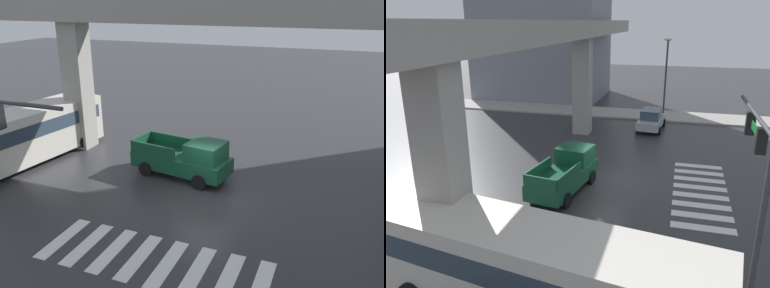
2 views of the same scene
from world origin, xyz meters
TOP-DOWN VIEW (x-y plane):
  - ground_plane at (0.00, 0.00)m, footprint 120.00×120.00m
  - crosswalk_stripes at (0.00, -5.23)m, footprint 8.25×2.80m
  - elevated_overpass at (0.00, 3.67)m, footprint 53.06×2.02m
  - sidewalk_east at (16.43, 2.00)m, footprint 4.00×36.00m
  - pickup_truck at (-1.55, 1.73)m, footprint 5.33×2.67m
  - city_bus at (-10.66, -0.15)m, footprint 4.07×11.05m
  - sedan_silver at (11.67, -1.63)m, footprint 4.43×2.24m
  - traffic_signal_mast at (-6.98, -6.34)m, footprint 6.49×0.32m
  - street_lamp_near_corner at (15.23, -2.40)m, footprint 0.44×0.70m
  - street_lamp_mid_block at (15.23, 5.82)m, footprint 0.44×0.70m

SIDE VIEW (x-z plane):
  - ground_plane at x=0.00m, z-range 0.00..0.00m
  - crosswalk_stripes at x=0.00m, z-range 0.00..0.01m
  - sidewalk_east at x=16.43m, z-range 0.00..0.15m
  - sedan_silver at x=11.67m, z-range -0.01..1.71m
  - pickup_truck at x=-1.55m, z-range -0.05..2.03m
  - city_bus at x=-10.66m, z-range 0.23..3.22m
  - traffic_signal_mast at x=-6.98m, z-range 1.29..7.49m
  - street_lamp_near_corner at x=15.23m, z-range 0.94..8.18m
  - street_lamp_mid_block at x=15.23m, z-range 0.94..8.18m
  - elevated_overpass at x=0.00m, z-range 3.03..11.72m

